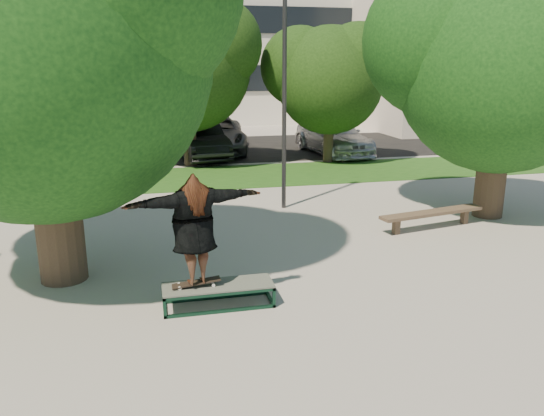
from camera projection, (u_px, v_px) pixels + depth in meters
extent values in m
plane|color=#A6A399|center=(298.00, 280.00, 9.79)|extent=(120.00, 120.00, 0.00)
cube|color=#1A4513|center=(253.00, 175.00, 18.94)|extent=(30.00, 4.00, 0.02)
cube|color=black|center=(205.00, 149.00, 24.84)|extent=(40.00, 8.00, 0.01)
cylinder|color=#38281E|center=(56.00, 195.00, 9.40)|extent=(0.84, 0.84, 3.20)
sphere|color=black|center=(40.00, 50.00, 8.76)|extent=(5.80, 5.80, 5.80)
cylinder|color=#38281E|center=(493.00, 159.00, 13.52)|extent=(0.76, 0.76, 3.00)
sphere|color=black|center=(503.00, 67.00, 12.93)|extent=(5.20, 5.20, 5.20)
sphere|color=black|center=(440.00, 40.00, 13.21)|extent=(3.90, 3.90, 3.90)
cylinder|color=#38281E|center=(32.00, 137.00, 18.36)|extent=(0.44, 0.44, 2.80)
sphere|color=black|center=(25.00, 76.00, 17.82)|extent=(4.40, 4.40, 4.40)
sphere|color=black|center=(51.00, 52.00, 17.42)|extent=(3.08, 3.08, 3.08)
cylinder|color=#38281E|center=(189.00, 127.00, 20.47)|extent=(0.50, 0.50, 3.00)
sphere|color=black|center=(187.00, 68.00, 19.88)|extent=(4.80, 4.80, 4.80)
sphere|color=black|center=(153.00, 51.00, 20.14)|extent=(3.60, 3.60, 3.60)
sphere|color=black|center=(217.00, 44.00, 19.45)|extent=(3.36, 3.36, 3.36)
cylinder|color=#38281E|center=(329.00, 130.00, 21.24)|extent=(0.40, 0.40, 2.60)
sphere|color=black|center=(330.00, 81.00, 20.74)|extent=(4.20, 4.20, 4.20)
sphere|color=black|center=(300.00, 67.00, 20.96)|extent=(3.15, 3.15, 3.15)
sphere|color=black|center=(357.00, 61.00, 20.36)|extent=(2.94, 2.94, 2.94)
cylinder|color=#2D2D30|center=(284.00, 98.00, 13.93)|extent=(0.12, 0.12, 6.00)
cube|color=silver|center=(149.00, 3.00, 37.35)|extent=(30.00, 14.00, 16.00)
cube|color=black|center=(155.00, 79.00, 32.02)|extent=(27.60, 0.12, 1.60)
cube|color=black|center=(152.00, 18.00, 31.11)|extent=(27.60, 0.12, 1.60)
cube|color=silver|center=(479.00, 62.00, 33.34)|extent=(15.00, 10.00, 8.00)
cube|color=#475147|center=(218.00, 285.00, 8.65)|extent=(1.80, 0.60, 0.03)
cylinder|color=white|center=(180.00, 288.00, 8.43)|extent=(0.06, 0.03, 0.06)
cylinder|color=white|center=(179.00, 284.00, 8.58)|extent=(0.06, 0.03, 0.06)
cylinder|color=white|center=(214.00, 285.00, 8.54)|extent=(0.06, 0.03, 0.06)
cylinder|color=white|center=(212.00, 281.00, 8.69)|extent=(0.06, 0.03, 0.06)
cube|color=black|center=(196.00, 282.00, 8.55)|extent=(0.78, 0.20, 0.10)
imported|color=#502622|center=(194.00, 229.00, 8.31)|extent=(2.28, 1.04, 1.79)
cube|color=brown|center=(396.00, 226.00, 12.38)|extent=(0.17, 0.17, 0.38)
cube|color=brown|center=(464.00, 216.00, 13.20)|extent=(0.17, 0.17, 0.38)
cube|color=brown|center=(432.00, 213.00, 12.74)|extent=(2.85, 0.92, 0.08)
imported|color=#A8A9AD|center=(28.00, 147.00, 20.82)|extent=(1.92, 4.21, 1.40)
imported|color=black|center=(199.00, 140.00, 22.17)|extent=(2.27, 4.92, 1.56)
imported|color=#515256|center=(214.00, 135.00, 23.76)|extent=(3.22, 6.00, 1.60)
imported|color=silver|center=(333.00, 137.00, 23.47)|extent=(2.64, 5.36, 1.50)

